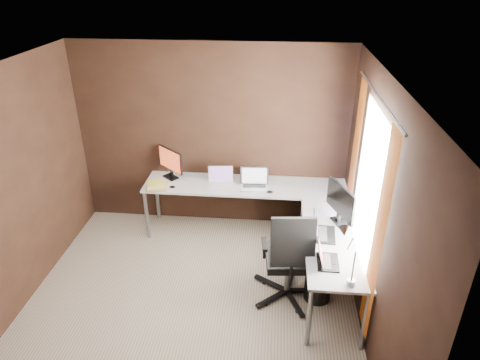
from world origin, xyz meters
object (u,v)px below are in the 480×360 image
monitor_right (341,202)px  laptop_silver (254,183)px  drawer_pedestal (318,231)px  office_chair (288,273)px  laptop_black_big (321,231)px  wastebasket (318,286)px  monitor_left (170,162)px  laptop_white (221,180)px  book_stack (156,185)px  desk_lamp (347,248)px  laptop_black_small (325,259)px

monitor_right → laptop_silver: (-0.99, 0.77, -0.21)m
drawer_pedestal → office_chair: office_chair is taller
laptop_black_big → wastebasket: (0.01, -0.16, -0.61)m
office_chair → wastebasket: size_ratio=3.40×
monitor_right → wastebasket: bearing=131.8°
monitor_left → laptop_white: 0.72m
monitor_left → laptop_silver: bearing=32.3°
book_stack → desk_lamp: desk_lamp is taller
monitor_left → laptop_white: (0.69, -0.12, -0.19)m
monitor_left → book_stack: 0.40m
laptop_black_small → wastebasket: laptop_black_small is taller
laptop_white → office_chair: size_ratio=0.31×
monitor_left → book_stack: bearing=-69.9°
monitor_right → laptop_black_big: size_ratio=1.49×
monitor_right → laptop_white: monitor_right is taller
laptop_white → desk_lamp: 2.28m
office_chair → wastebasket: office_chair is taller
laptop_silver → laptop_white: bearing=170.2°
desk_lamp → laptop_white: bearing=110.0°
laptop_white → office_chair: 1.61m
laptop_white → laptop_black_small: 1.98m
wastebasket → drawer_pedestal: bearing=86.8°
desk_lamp → wastebasket: size_ratio=1.70×
laptop_silver → monitor_left: bearing=167.6°
monitor_left → laptop_black_small: 2.55m
laptop_silver → laptop_black_small: laptop_silver is taller
laptop_silver → wastebasket: (0.78, -1.20, -0.62)m
monitor_right → office_chair: (-0.54, -0.44, -0.66)m
monitor_left → laptop_black_big: size_ratio=1.15×
monitor_right → office_chair: bearing=107.1°
book_stack → office_chair: (1.71, -1.05, -0.44)m
drawer_pedestal → desk_lamp: 1.64m
desk_lamp → office_chair: desk_lamp is taller
office_chair → book_stack: bearing=143.1°
monitor_left → laptop_black_big: (1.91, -1.20, -0.18)m
drawer_pedestal → laptop_white: laptop_white is taller
laptop_black_small → book_stack: bearing=58.0°
laptop_white → laptop_black_small: (1.23, -1.56, -0.00)m
laptop_white → laptop_black_big: size_ratio=0.97×
book_stack → office_chair: office_chair is taller
laptop_white → laptop_silver: (0.44, -0.04, 0.00)m
monitor_left → wastebasket: monitor_left is taller
monitor_right → drawer_pedestal: bearing=-2.6°
desk_lamp → wastebasket: (-0.14, 0.55, -0.92)m
laptop_white → desk_lamp: (1.37, -1.79, 0.31)m
laptop_silver → office_chair: (0.45, -1.21, -0.45)m
laptop_white → laptop_black_big: laptop_black_big is taller
monitor_right → desk_lamp: desk_lamp is taller
desk_lamp → office_chair: 1.04m
monitor_right → wastebasket: 0.96m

